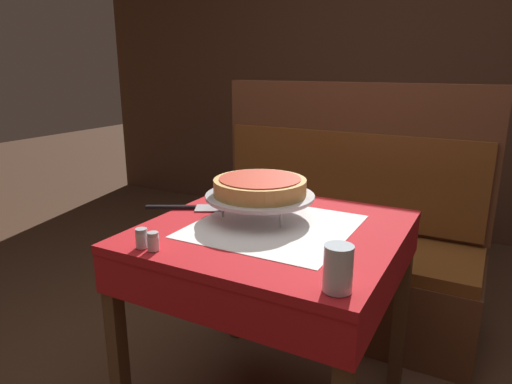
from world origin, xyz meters
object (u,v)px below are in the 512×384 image
Objects in this scene: deep_dish_pizza at (260,186)px; salt_shaker at (142,238)px; dining_table_front at (273,253)px; pizza_server at (187,207)px; pepper_shaker at (153,241)px; dining_table_rear at (365,161)px; condiment_caddy at (362,141)px; pizza_pan_stand at (260,197)px; water_glass_near at (338,268)px; booth_bench at (335,255)px.

deep_dish_pizza reaches higher than salt_shaker.
pizza_server is (-0.38, 0.02, 0.11)m from dining_table_front.
salt_shaker is 1.07× the size of pepper_shaker.
dining_table_rear is at bearing 94.99° from dining_table_front.
condiment_caddy is (-0.17, 1.72, 0.14)m from dining_table_front.
pizza_pan_stand is 0.04m from deep_dish_pizza.
salt_shaker is (-0.27, -0.36, 0.13)m from dining_table_front.
pizza_pan_stand is at bearing 67.41° from salt_shaker.
deep_dish_pizza is 0.46m from pepper_shaker.
pepper_shaker reaches higher than dining_table_front.
deep_dish_pizza reaches higher than dining_table_rear.
water_glass_near is at bearing -43.69° from deep_dish_pizza.
pepper_shaker is (-0.57, -0.02, -0.03)m from water_glass_near.
dining_table_front is 0.52m from water_glass_near.
booth_bench is at bearing 81.15° from pepper_shaker.
pizza_server is at bearing 153.34° from water_glass_near.
water_glass_near is at bearing -71.86° from booth_bench.
pizza_pan_stand is 1.39× the size of pizza_server.
water_glass_near is at bearing -26.66° from pizza_server.
booth_bench is 25.24× the size of pepper_shaker.
condiment_caddy is at bearing 98.28° from booth_bench.
booth_bench is 23.69× the size of salt_shaker.
condiment_caddy is (-0.08, 1.65, -0.08)m from deep_dish_pizza.
pepper_shaker is at bearing -121.60° from dining_table_front.
pizza_pan_stand is 0.60m from water_glass_near.
pizza_server is (-0.29, -0.05, -0.07)m from pizza_pan_stand.
booth_bench is 0.94m from deep_dish_pizza.
water_glass_near is at bearing 1.65° from pepper_shaker.
dining_table_rear is at bearing 92.19° from pizza_pan_stand.
pizza_pan_stand is 0.46m from pepper_shaker.
dining_table_rear is at bearing 103.29° from water_glass_near.
water_glass_near reaches higher than dining_table_rear.
pepper_shaker is at bearing -107.29° from pizza_pan_stand.
dining_table_rear is 1.72m from deep_dish_pizza.
salt_shaker is 0.34× the size of condiment_caddy.
salt_shaker is (-0.62, -0.02, -0.03)m from water_glass_near.
pizza_pan_stand is 0.31m from pizza_server.
pizza_server is 1.58× the size of condiment_caddy.
salt_shaker is at bearing -92.78° from condiment_caddy.
dining_table_front is 0.47m from salt_shaker.
deep_dish_pizza is at bearing 136.31° from water_glass_near.
dining_table_front is at bearing -37.32° from pizza_pan_stand.
deep_dish_pizza reaches higher than pizza_server.
pepper_shaker is (-0.13, -0.43, -0.09)m from deep_dish_pizza.
dining_table_rear is 0.56× the size of booth_bench.
dining_table_front is 1.78m from dining_table_rear.
pizza_pan_stand is at bearing 72.71° from pepper_shaker.
pizza_server is 5.02× the size of pepper_shaker.
booth_bench reaches higher than deep_dish_pizza.
condiment_caddy reaches higher than dining_table_front.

